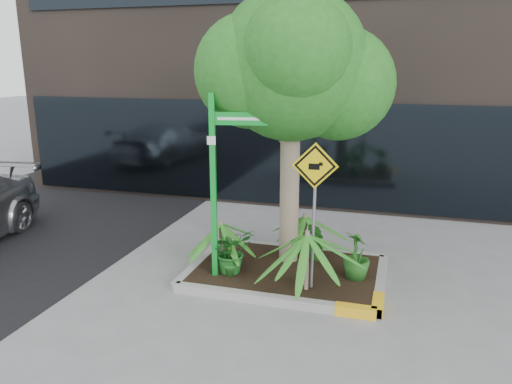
# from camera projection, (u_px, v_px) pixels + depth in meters

# --- Properties ---
(ground) EXTENTS (80.00, 80.00, 0.00)m
(ground) POSITION_uv_depth(u_px,v_px,m) (271.00, 282.00, 8.50)
(ground) COLOR gray
(ground) RESTS_ON ground
(planter) EXTENTS (3.35, 2.36, 0.15)m
(planter) POSITION_uv_depth(u_px,v_px,m) (288.00, 271.00, 8.67)
(planter) COLOR #9E9E99
(planter) RESTS_ON ground
(tree) EXTENTS (3.27, 2.90, 4.91)m
(tree) POSITION_uv_depth(u_px,v_px,m) (292.00, 65.00, 8.24)
(tree) COLOR gray
(tree) RESTS_ON ground
(palm_front) EXTENTS (1.09, 1.09, 1.21)m
(palm_front) POSITION_uv_depth(u_px,v_px,m) (307.00, 235.00, 7.66)
(palm_front) COLOR gray
(palm_front) RESTS_ON ground
(palm_left) EXTENTS (0.91, 0.91, 1.01)m
(palm_left) POSITION_uv_depth(u_px,v_px,m) (221.00, 224.00, 8.68)
(palm_left) COLOR gray
(palm_left) RESTS_ON ground
(palm_back) EXTENTS (0.86, 0.86, 0.95)m
(palm_back) POSITION_uv_depth(u_px,v_px,m) (305.00, 216.00, 9.23)
(palm_back) COLOR gray
(palm_back) RESTS_ON ground
(shrub_a) EXTENTS (0.97, 0.97, 0.77)m
(shrub_a) POSITION_uv_depth(u_px,v_px,m) (231.00, 251.00, 8.43)
(shrub_a) COLOR #1B5F1E
(shrub_a) RESTS_ON planter
(shrub_b) EXTENTS (0.63, 0.63, 0.80)m
(shrub_b) POSITION_uv_depth(u_px,v_px,m) (357.00, 255.00, 8.19)
(shrub_b) COLOR #225C1B
(shrub_b) RESTS_ON planter
(shrub_c) EXTENTS (0.40, 0.40, 0.75)m
(shrub_c) POSITION_uv_depth(u_px,v_px,m) (231.00, 255.00, 8.29)
(shrub_c) COLOR #1F601D
(shrub_c) RESTS_ON planter
(shrub_d) EXTENTS (0.52, 0.52, 0.70)m
(shrub_d) POSITION_uv_depth(u_px,v_px,m) (316.00, 241.00, 9.00)
(shrub_d) COLOR #205D1A
(shrub_d) RESTS_ON planter
(street_sign_post) EXTENTS (1.03, 0.93, 3.17)m
(street_sign_post) POSITION_uv_depth(u_px,v_px,m) (218.00, 169.00, 8.03)
(street_sign_post) COLOR #0EA02C
(street_sign_post) RESTS_ON ground
(cattle_sign) EXTENTS (0.71, 0.27, 2.31)m
(cattle_sign) POSITION_uv_depth(u_px,v_px,m) (314.00, 191.00, 7.64)
(cattle_sign) COLOR slate
(cattle_sign) RESTS_ON ground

